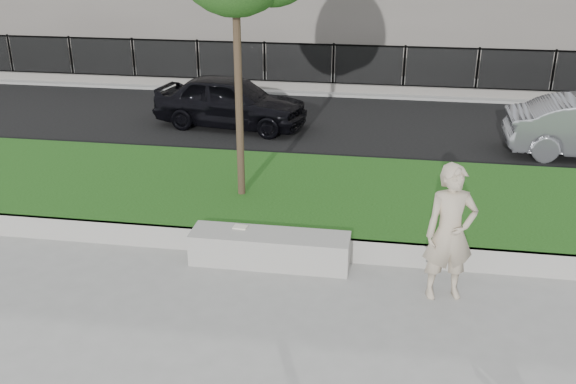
% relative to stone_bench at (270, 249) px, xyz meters
% --- Properties ---
extents(ground, '(90.00, 90.00, 0.00)m').
position_rel_stone_bench_xyz_m(ground, '(0.52, -0.80, -0.26)').
color(ground, gray).
rests_on(ground, ground).
extents(grass_bank, '(34.00, 4.00, 0.40)m').
position_rel_stone_bench_xyz_m(grass_bank, '(0.52, 2.20, -0.06)').
color(grass_bank, '#15390E').
rests_on(grass_bank, ground).
extents(grass_kerb, '(34.00, 0.08, 0.40)m').
position_rel_stone_bench_xyz_m(grass_kerb, '(0.52, 0.24, -0.06)').
color(grass_kerb, '#A19F97').
rests_on(grass_kerb, ground).
extents(street, '(34.00, 7.00, 0.04)m').
position_rel_stone_bench_xyz_m(street, '(0.52, 7.70, -0.24)').
color(street, black).
rests_on(street, ground).
extents(far_pavement, '(34.00, 3.00, 0.12)m').
position_rel_stone_bench_xyz_m(far_pavement, '(0.52, 12.20, -0.20)').
color(far_pavement, gray).
rests_on(far_pavement, ground).
extents(iron_fence, '(32.00, 0.30, 1.50)m').
position_rel_stone_bench_xyz_m(iron_fence, '(0.52, 11.20, 0.28)').
color(iron_fence, slate).
rests_on(iron_fence, far_pavement).
extents(stone_bench, '(2.52, 0.63, 0.52)m').
position_rel_stone_bench_xyz_m(stone_bench, '(0.00, 0.00, 0.00)').
color(stone_bench, '#A19F97').
rests_on(stone_bench, ground).
extents(man, '(0.83, 0.65, 2.03)m').
position_rel_stone_bench_xyz_m(man, '(2.69, -0.55, 0.76)').
color(man, '#BEAE92').
rests_on(man, ground).
extents(book, '(0.23, 0.18, 0.02)m').
position_rel_stone_bench_xyz_m(book, '(-0.51, 0.15, 0.27)').
color(book, white).
rests_on(book, stone_bench).
extents(car_dark, '(4.24, 2.24, 1.37)m').
position_rel_stone_bench_xyz_m(car_dark, '(-2.39, 7.12, 0.47)').
color(car_dark, black).
rests_on(car_dark, street).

